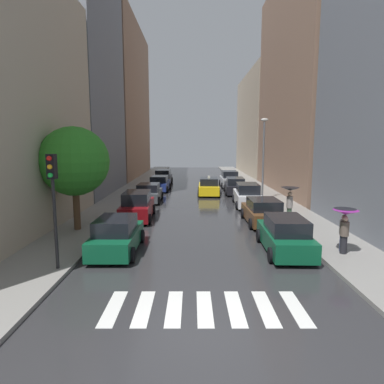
{
  "coord_description": "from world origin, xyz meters",
  "views": [
    {
      "loc": [
        -0.37,
        -7.75,
        4.82
      ],
      "look_at": [
        -0.42,
        16.03,
        1.35
      ],
      "focal_mm": 31.11,
      "sensor_mm": 36.0,
      "label": 1
    }
  ],
  "objects_px": {
    "parked_car_right_second": "(264,212)",
    "parked_car_right_fifth": "(230,179)",
    "parked_car_right_fourth": "(236,186)",
    "parked_car_left_nearest": "(117,236)",
    "lamp_post_right": "(264,153)",
    "traffic_light_left_corner": "(53,186)",
    "parked_car_left_fifth": "(164,177)",
    "pedestrian_by_kerb": "(345,221)",
    "parked_car_left_third": "(149,193)",
    "parked_car_right_third": "(248,196)",
    "taxi_midroad": "(209,187)",
    "pedestrian_near_tree": "(291,197)",
    "pedestrian_foreground": "(346,222)",
    "parked_car_right_nearest": "(286,236)",
    "parked_car_left_fourth": "(160,184)",
    "parked_car_left_second": "(138,206)",
    "street_tree_left": "(75,162)"
  },
  "relations": [
    {
      "from": "parked_car_right_second",
      "to": "parked_car_right_fifth",
      "type": "height_order",
      "value": "parked_car_right_fifth"
    },
    {
      "from": "parked_car_right_fourth",
      "to": "parked_car_right_fifth",
      "type": "relative_size",
      "value": 1.12
    },
    {
      "from": "parked_car_left_nearest",
      "to": "lamp_post_right",
      "type": "relative_size",
      "value": 0.62
    },
    {
      "from": "parked_car_right_fourth",
      "to": "traffic_light_left_corner",
      "type": "height_order",
      "value": "traffic_light_left_corner"
    },
    {
      "from": "parked_car_left_nearest",
      "to": "parked_car_left_fifth",
      "type": "height_order",
      "value": "parked_car_left_fifth"
    },
    {
      "from": "parked_car_left_fifth",
      "to": "pedestrian_by_kerb",
      "type": "relative_size",
      "value": 2.39
    },
    {
      "from": "parked_car_left_third",
      "to": "lamp_post_right",
      "type": "distance_m",
      "value": 10.09
    },
    {
      "from": "parked_car_right_third",
      "to": "taxi_midroad",
      "type": "height_order",
      "value": "taxi_midroad"
    },
    {
      "from": "parked_car_left_nearest",
      "to": "parked_car_right_fourth",
      "type": "xyz_separation_m",
      "value": [
        7.51,
        17.49,
        -0.01
      ]
    },
    {
      "from": "pedestrian_near_tree",
      "to": "lamp_post_right",
      "type": "height_order",
      "value": "lamp_post_right"
    },
    {
      "from": "parked_car_right_fourth",
      "to": "pedestrian_foreground",
      "type": "distance_m",
      "value": 18.28
    },
    {
      "from": "taxi_midroad",
      "to": "pedestrian_by_kerb",
      "type": "relative_size",
      "value": 2.31
    },
    {
      "from": "pedestrian_by_kerb",
      "to": "lamp_post_right",
      "type": "xyz_separation_m",
      "value": [
        -0.67,
        13.63,
        2.54
      ]
    },
    {
      "from": "parked_car_right_third",
      "to": "parked_car_left_third",
      "type": "bearing_deg",
      "value": 79.07
    },
    {
      "from": "parked_car_right_nearest",
      "to": "parked_car_right_fourth",
      "type": "distance_m",
      "value": 17.48
    },
    {
      "from": "parked_car_left_third",
      "to": "pedestrian_near_tree",
      "type": "bearing_deg",
      "value": -129.55
    },
    {
      "from": "parked_car_right_nearest",
      "to": "parked_car_left_fourth",
      "type": "bearing_deg",
      "value": 22.6
    },
    {
      "from": "parked_car_right_third",
      "to": "traffic_light_left_corner",
      "type": "height_order",
      "value": "traffic_light_left_corner"
    },
    {
      "from": "parked_car_right_fifth",
      "to": "pedestrian_foreground",
      "type": "xyz_separation_m",
      "value": [
        2.3,
        -23.33,
        0.72
      ]
    },
    {
      "from": "parked_car_right_second",
      "to": "parked_car_right_third",
      "type": "relative_size",
      "value": 0.91
    },
    {
      "from": "parked_car_left_second",
      "to": "street_tree_left",
      "type": "bearing_deg",
      "value": 136.74
    },
    {
      "from": "parked_car_right_fifth",
      "to": "taxi_midroad",
      "type": "xyz_separation_m",
      "value": [
        -2.6,
        -5.91,
        -0.07
      ]
    },
    {
      "from": "parked_car_left_fourth",
      "to": "taxi_midroad",
      "type": "relative_size",
      "value": 1.03
    },
    {
      "from": "pedestrian_foreground",
      "to": "parked_car_left_second",
      "type": "bearing_deg",
      "value": 70.84
    },
    {
      "from": "pedestrian_near_tree",
      "to": "parked_car_left_nearest",
      "type": "bearing_deg",
      "value": 110.54
    },
    {
      "from": "parked_car_right_fourth",
      "to": "traffic_light_left_corner",
      "type": "relative_size",
      "value": 1.12
    },
    {
      "from": "parked_car_right_nearest",
      "to": "parked_car_right_fifth",
      "type": "xyz_separation_m",
      "value": [
        0.04,
        22.69,
        0.08
      ]
    },
    {
      "from": "taxi_midroad",
      "to": "pedestrian_near_tree",
      "type": "distance_m",
      "value": 12.49
    },
    {
      "from": "parked_car_left_nearest",
      "to": "pedestrian_by_kerb",
      "type": "relative_size",
      "value": 2.2
    },
    {
      "from": "parked_car_left_second",
      "to": "taxi_midroad",
      "type": "xyz_separation_m",
      "value": [
        5.1,
        10.18,
        -0.07
      ]
    },
    {
      "from": "parked_car_left_fifth",
      "to": "street_tree_left",
      "type": "relative_size",
      "value": 0.81
    },
    {
      "from": "pedestrian_near_tree",
      "to": "traffic_light_left_corner",
      "type": "height_order",
      "value": "traffic_light_left_corner"
    },
    {
      "from": "parked_car_left_fifth",
      "to": "street_tree_left",
      "type": "height_order",
      "value": "street_tree_left"
    },
    {
      "from": "parked_car_left_fourth",
      "to": "pedestrian_foreground",
      "type": "relative_size",
      "value": 2.37
    },
    {
      "from": "parked_car_left_fourth",
      "to": "parked_car_right_fourth",
      "type": "distance_m",
      "value": 7.78
    },
    {
      "from": "parked_car_right_third",
      "to": "traffic_light_left_corner",
      "type": "distance_m",
      "value": 16.58
    },
    {
      "from": "parked_car_right_fourth",
      "to": "pedestrian_by_kerb",
      "type": "xyz_separation_m",
      "value": [
        2.44,
        -17.82,
        0.75
      ]
    },
    {
      "from": "parked_car_left_nearest",
      "to": "parked_car_left_fourth",
      "type": "distance_m",
      "value": 19.58
    },
    {
      "from": "taxi_midroad",
      "to": "lamp_post_right",
      "type": "relative_size",
      "value": 0.65
    },
    {
      "from": "traffic_light_left_corner",
      "to": "pedestrian_near_tree",
      "type": "bearing_deg",
      "value": 34.34
    },
    {
      "from": "pedestrian_by_kerb",
      "to": "pedestrian_near_tree",
      "type": "bearing_deg",
      "value": 81.58
    },
    {
      "from": "parked_car_left_fifth",
      "to": "parked_car_left_third",
      "type": "bearing_deg",
      "value": -179.61
    },
    {
      "from": "parked_car_right_nearest",
      "to": "pedestrian_foreground",
      "type": "relative_size",
      "value": 2.34
    },
    {
      "from": "parked_car_right_second",
      "to": "pedestrian_near_tree",
      "type": "relative_size",
      "value": 2.07
    },
    {
      "from": "parked_car_left_second",
      "to": "parked_car_right_fourth",
      "type": "xyz_separation_m",
      "value": [
        7.66,
        10.88,
        -0.09
      ]
    },
    {
      "from": "parked_car_left_fifth",
      "to": "taxi_midroad",
      "type": "distance_m",
      "value": 9.98
    },
    {
      "from": "street_tree_left",
      "to": "parked_car_right_fifth",
      "type": "bearing_deg",
      "value": 61.42
    },
    {
      "from": "parked_car_right_fifth",
      "to": "taxi_midroad",
      "type": "relative_size",
      "value": 0.98
    },
    {
      "from": "parked_car_left_nearest",
      "to": "taxi_midroad",
      "type": "bearing_deg",
      "value": -16.51
    },
    {
      "from": "parked_car_right_third",
      "to": "lamp_post_right",
      "type": "distance_m",
      "value": 4.22
    }
  ]
}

